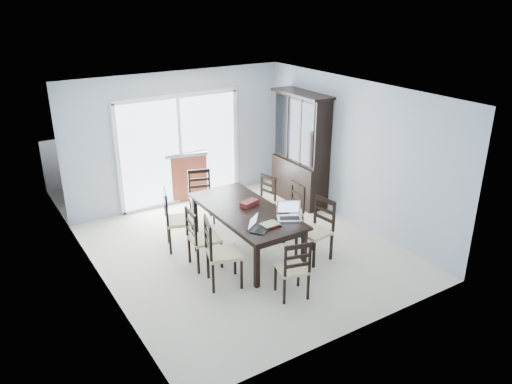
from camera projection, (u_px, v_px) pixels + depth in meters
floor at (246, 251)px, 8.20m from camera, size 5.00×5.00×0.00m
ceiling at (245, 93)px, 7.22m from camera, size 5.00×5.00×0.00m
back_wall at (179, 139)px, 9.67m from camera, size 4.50×0.02×2.60m
wall_left at (100, 208)px, 6.60m from camera, size 0.02×5.00×2.60m
wall_right at (354, 153)px, 8.82m from camera, size 0.02×5.00×2.60m
balcony at (164, 187)px, 10.96m from camera, size 4.50×2.00×0.10m
railing at (145, 150)px, 11.52m from camera, size 4.50×0.06×1.10m
dining_table at (246, 214)px, 7.95m from camera, size 1.00×2.20×0.75m
china_hutch at (301, 150)px, 9.78m from camera, size 0.50×1.38×2.20m
sliding_door at (180, 150)px, 9.73m from camera, size 2.52×0.05×2.18m
chair_left_near at (217, 245)px, 7.04m from camera, size 0.58×0.57×1.21m
chair_left_mid at (198, 232)px, 7.52m from camera, size 0.47×0.46×1.12m
chair_left_far at (174, 213)px, 8.07m from camera, size 0.58×0.57×1.20m
chair_right_near at (319, 223)px, 7.80m from camera, size 0.50×0.49×1.15m
chair_right_mid at (292, 205)px, 8.52m from camera, size 0.45×0.43×1.09m
chair_right_far at (264, 195)px, 9.04m from camera, size 0.47×0.46×1.02m
chair_end_near at (295, 264)px, 6.74m from camera, size 0.47×0.48×1.03m
chair_end_far at (200, 190)px, 9.13m from camera, size 0.52×0.52×1.09m
laptop_dark at (261, 227)px, 7.22m from camera, size 0.39×0.36×0.22m
laptop_silver at (290, 215)px, 7.56m from camera, size 0.45×0.40×0.25m
book_stack at (269, 225)px, 7.35m from camera, size 0.27×0.21×0.04m
cell_phone at (278, 226)px, 7.35m from camera, size 0.13×0.10×0.01m
game_box at (249, 203)px, 8.05m from camera, size 0.34×0.24×0.08m
hot_tub at (154, 168)px, 10.51m from camera, size 2.29×2.13×1.01m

